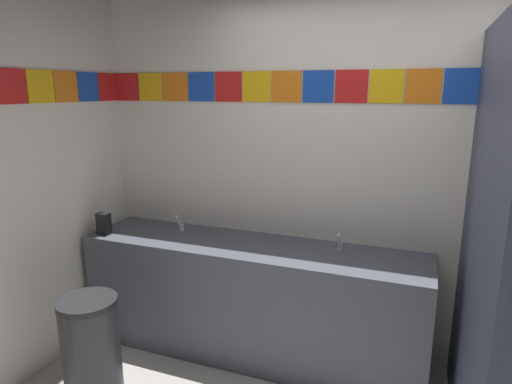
% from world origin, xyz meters
% --- Properties ---
extents(wall_back, '(4.41, 0.09, 2.85)m').
position_xyz_m(wall_back, '(0.00, 1.45, 1.43)').
color(wall_back, silver).
rests_on(wall_back, ground_plane).
extents(vanity_counter, '(2.43, 0.57, 0.83)m').
position_xyz_m(vanity_counter, '(-0.94, 1.12, 0.42)').
color(vanity_counter, '#4C515B').
rests_on(vanity_counter, ground_plane).
extents(faucet_left, '(0.04, 0.10, 0.14)m').
position_xyz_m(faucet_left, '(-1.55, 1.21, 0.88)').
color(faucet_left, silver).
rests_on(faucet_left, vanity_counter).
extents(faucet_right, '(0.04, 0.10, 0.14)m').
position_xyz_m(faucet_right, '(-0.33, 1.21, 0.88)').
color(faucet_right, silver).
rests_on(faucet_right, vanity_counter).
extents(soap_dispenser, '(0.09, 0.09, 0.16)m').
position_xyz_m(soap_dispenser, '(-2.05, 0.96, 0.91)').
color(soap_dispenser, black).
rests_on(soap_dispenser, vanity_counter).
extents(trash_bin, '(0.36, 0.36, 0.65)m').
position_xyz_m(trash_bin, '(-1.69, 0.34, 0.33)').
color(trash_bin, '#333338').
rests_on(trash_bin, ground_plane).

